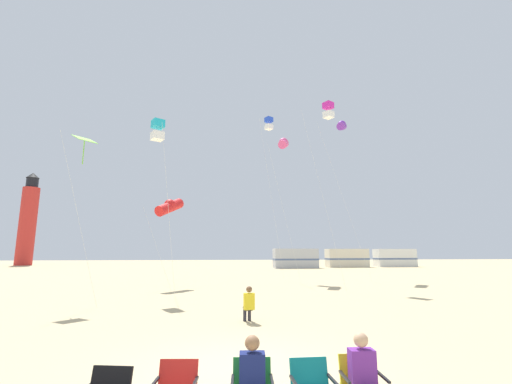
% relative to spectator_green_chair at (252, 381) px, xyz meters
% --- Properties ---
extents(ground, '(200.00, 200.00, 0.00)m').
position_rel_spectator_green_chair_xyz_m(ground, '(-0.05, 2.38, -0.61)').
color(ground, '#CCB584').
extents(spectator_green_chair, '(0.36, 0.53, 1.16)m').
position_rel_spectator_green_chair_xyz_m(spectator_green_chair, '(0.00, 0.00, 0.00)').
color(spectator_green_chair, navy).
rests_on(spectator_green_chair, ground).
extents(camp_chair_yellow, '(0.59, 0.61, 0.82)m').
position_rel_spectator_green_chair_xyz_m(camp_chair_yellow, '(1.53, 0.11, -0.11)').
color(camp_chair_yellow, yellow).
rests_on(camp_chair_yellow, ground).
extents(spectator_yellow_chair, '(0.36, 0.52, 1.16)m').
position_rel_spectator_green_chair_xyz_m(spectator_yellow_chair, '(1.52, -0.03, 0.00)').
color(spectator_yellow_chair, '#722D99').
rests_on(spectator_yellow_chair, ground).
extents(kite_flyer_standing, '(0.36, 0.52, 1.16)m').
position_rel_spectator_green_chair_xyz_m(kite_flyer_standing, '(0.68, 6.95, 0.00)').
color(kite_flyer_standing, yellow).
rests_on(kite_flyer_standing, ground).
extents(kite_diamond_lime, '(1.89, 1.89, 7.64)m').
position_rel_spectator_green_chair_xyz_m(kite_diamond_lime, '(-6.51, 11.36, 6.55)').
color(kite_diamond_lime, silver).
rests_on(kite_diamond_lime, ground).
extents(kite_box_cyan, '(1.66, 1.66, 9.47)m').
position_rel_spectator_green_chair_xyz_m(kite_box_cyan, '(-3.66, 13.85, 8.27)').
color(kite_box_cyan, silver).
rests_on(kite_box_cyan, ground).
extents(kite_tube_violet, '(3.54, 3.92, 14.36)m').
position_rel_spectator_green_chair_xyz_m(kite_tube_violet, '(10.99, 23.96, 13.04)').
color(kite_tube_violet, silver).
rests_on(kite_tube_violet, ground).
extents(kite_tube_rainbow, '(2.42, 2.87, 11.91)m').
position_rel_spectator_green_chair_xyz_m(kite_tube_rainbow, '(5.19, 22.32, 10.59)').
color(kite_tube_rainbow, silver).
rests_on(kite_tube_rainbow, ground).
extents(kite_tube_scarlet, '(2.55, 2.92, 5.99)m').
position_rel_spectator_green_chair_xyz_m(kite_tube_scarlet, '(-3.43, 18.69, 4.68)').
color(kite_tube_scarlet, silver).
rests_on(kite_tube_scarlet, ground).
extents(kite_box_magenta, '(2.40, 2.40, 12.76)m').
position_rel_spectator_green_chair_xyz_m(kite_box_magenta, '(7.42, 17.43, 11.55)').
color(kite_box_magenta, silver).
rests_on(kite_box_magenta, ground).
extents(kite_box_blue, '(2.07, 1.45, 14.53)m').
position_rel_spectator_green_chair_xyz_m(kite_box_blue, '(4.40, 24.95, 13.30)').
color(kite_box_blue, silver).
rests_on(kite_box_blue, ground).
extents(lighthouse_distant, '(2.80, 2.80, 16.80)m').
position_rel_spectator_green_chair_xyz_m(lighthouse_distant, '(-33.72, 62.19, 7.22)').
color(lighthouse_distant, red).
rests_on(lighthouse_distant, ground).
extents(rv_van_silver, '(6.45, 2.36, 2.80)m').
position_rel_spectator_green_chair_xyz_m(rv_van_silver, '(11.61, 45.39, 0.78)').
color(rv_van_silver, '#B7BABF').
rests_on(rv_van_silver, ground).
extents(rv_van_cream, '(6.48, 2.46, 2.80)m').
position_rel_spectator_green_chair_xyz_m(rv_van_cream, '(20.35, 47.63, 0.78)').
color(rv_van_cream, beige).
rests_on(rv_van_cream, ground).
extents(rv_van_white, '(6.46, 2.38, 2.80)m').
position_rel_spectator_green_chair_xyz_m(rv_van_white, '(28.72, 48.45, 0.78)').
color(rv_van_white, white).
rests_on(rv_van_white, ground).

